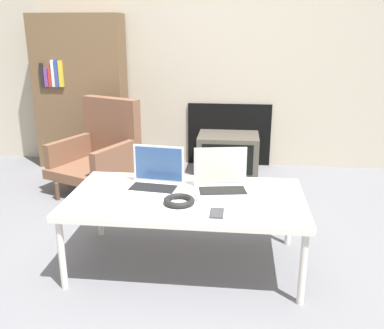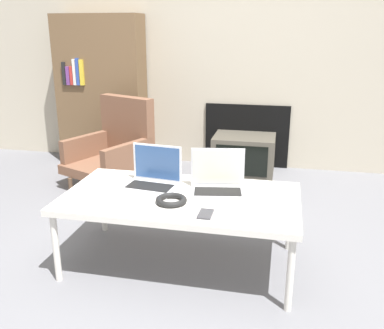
# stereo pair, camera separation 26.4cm
# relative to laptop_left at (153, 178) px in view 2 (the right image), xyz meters

# --- Properties ---
(ground_plane) EXTENTS (14.00, 14.00, 0.00)m
(ground_plane) POSITION_rel_laptop_left_xyz_m (0.20, -0.31, -0.48)
(ground_plane) COLOR slate
(wall_back) EXTENTS (7.00, 0.08, 2.60)m
(wall_back) POSITION_rel_laptop_left_xyz_m (0.20, 1.92, 0.80)
(wall_back) COLOR #B7AD99
(wall_back) RESTS_ON ground_plane
(table) EXTENTS (1.31, 0.71, 0.43)m
(table) POSITION_rel_laptop_left_xyz_m (0.20, -0.10, -0.08)
(table) COLOR silver
(table) RESTS_ON ground_plane
(laptop_left) EXTENTS (0.34, 0.28, 0.24)m
(laptop_left) POSITION_rel_laptop_left_xyz_m (0.00, 0.00, 0.00)
(laptop_left) COLOR silver
(laptop_left) RESTS_ON table
(laptop_right) EXTENTS (0.35, 0.29, 0.24)m
(laptop_right) POSITION_rel_laptop_left_xyz_m (0.39, -0.00, 0.00)
(laptop_right) COLOR #B2B2B7
(laptop_right) RESTS_ON table
(headphones) EXTENTS (0.17, 0.17, 0.03)m
(headphones) POSITION_rel_laptop_left_xyz_m (0.17, -0.22, -0.04)
(headphones) COLOR black
(headphones) RESTS_ON table
(phone) EXTENTS (0.07, 0.12, 0.01)m
(phone) POSITION_rel_laptop_left_xyz_m (0.38, -0.33, -0.05)
(phone) COLOR #333338
(phone) RESTS_ON table
(tv) EXTENTS (0.57, 0.44, 0.36)m
(tv) POSITION_rel_laptop_left_xyz_m (0.38, 1.65, -0.30)
(tv) COLOR #4C473D
(tv) RESTS_ON ground_plane
(armchair) EXTENTS (0.76, 0.79, 0.75)m
(armchair) POSITION_rel_laptop_left_xyz_m (-0.69, 1.12, -0.15)
(armchair) COLOR brown
(armchair) RESTS_ON ground_plane
(bookshelf) EXTENTS (0.86, 0.32, 1.46)m
(bookshelf) POSITION_rel_laptop_left_xyz_m (-1.06, 1.72, 0.25)
(bookshelf) COLOR brown
(bookshelf) RESTS_ON ground_plane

